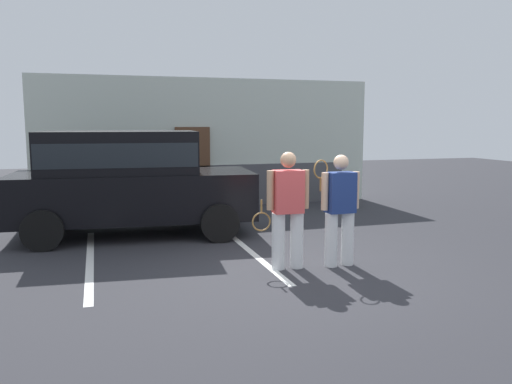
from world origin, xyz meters
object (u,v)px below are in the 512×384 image
tennis_player_man (288,209)px  tennis_player_woman (340,208)px  potted_plant_by_porch (341,193)px  parked_suv (128,178)px

tennis_player_man → tennis_player_woman: size_ratio=1.03×
tennis_player_woman → potted_plant_by_porch: tennis_player_woman is taller
parked_suv → tennis_player_man: parked_suv is taller
tennis_player_man → tennis_player_woman: tennis_player_man is taller
parked_suv → tennis_player_woman: parked_suv is taller
tennis_player_man → tennis_player_woman: (0.83, -0.09, -0.02)m
tennis_player_man → potted_plant_by_porch: bearing=-121.7°
tennis_player_woman → potted_plant_by_porch: bearing=-119.0°
parked_suv → potted_plant_by_porch: size_ratio=6.93×
tennis_player_man → potted_plant_by_porch: (3.35, 4.87, -0.54)m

